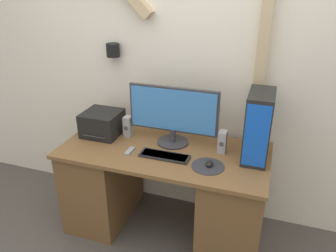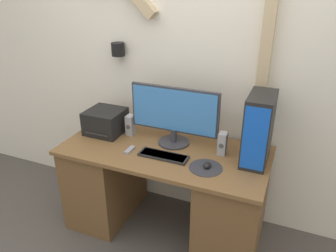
# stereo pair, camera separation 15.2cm
# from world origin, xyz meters

# --- Properties ---
(wall_back) EXTENTS (6.40, 0.16, 2.84)m
(wall_back) POSITION_xyz_m (-0.01, 0.79, 1.37)
(wall_back) COLOR silver
(wall_back) RESTS_ON ground_plane
(desk) EXTENTS (1.56, 0.73, 0.76)m
(desk) POSITION_xyz_m (0.00, 0.37, 0.39)
(desk) COLOR brown
(desk) RESTS_ON ground_plane
(monitor) EXTENTS (0.69, 0.24, 0.45)m
(monitor) POSITION_xyz_m (0.03, 0.49, 1.01)
(monitor) COLOR #333338
(monitor) RESTS_ON desk
(keyboard) EXTENTS (0.36, 0.12, 0.02)m
(keyboard) POSITION_xyz_m (0.04, 0.26, 0.77)
(keyboard) COLOR black
(keyboard) RESTS_ON desk
(mousepad) EXTENTS (0.23, 0.23, 0.00)m
(mousepad) POSITION_xyz_m (0.37, 0.23, 0.76)
(mousepad) COLOR #2D2D33
(mousepad) RESTS_ON desk
(mouse) EXTENTS (0.05, 0.08, 0.03)m
(mouse) POSITION_xyz_m (0.37, 0.24, 0.78)
(mouse) COLOR black
(mouse) RESTS_ON mousepad
(computer_tower) EXTENTS (0.17, 0.34, 0.49)m
(computer_tower) POSITION_xyz_m (0.66, 0.46, 1.00)
(computer_tower) COLOR black
(computer_tower) RESTS_ON desk
(printer) EXTENTS (0.29, 0.29, 0.20)m
(printer) POSITION_xyz_m (-0.56, 0.45, 0.85)
(printer) COLOR black
(printer) RESTS_ON desk
(speaker_left) EXTENTS (0.06, 0.08, 0.17)m
(speaker_left) POSITION_xyz_m (-0.35, 0.49, 0.84)
(speaker_left) COLOR #99999E
(speaker_left) RESTS_ON desk
(speaker_right) EXTENTS (0.06, 0.08, 0.17)m
(speaker_right) POSITION_xyz_m (0.42, 0.46, 0.84)
(speaker_right) COLOR #99999E
(speaker_right) RESTS_ON desk
(remote_control) EXTENTS (0.04, 0.12, 0.02)m
(remote_control) POSITION_xyz_m (-0.23, 0.24, 0.77)
(remote_control) COLOR gray
(remote_control) RESTS_ON desk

